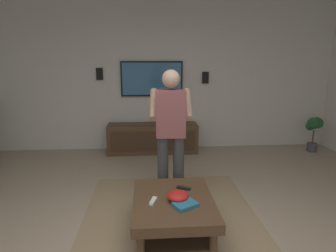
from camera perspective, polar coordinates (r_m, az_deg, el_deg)
The scene contains 15 objects.
wall_back_tv at distance 5.66m, azimuth -3.06°, elevation 9.87°, with size 0.10×7.26×2.87m, color silver.
area_rug at distance 3.33m, azimuth 0.71°, elevation -18.65°, with size 2.46×1.97×0.01m, color #9E8460.
coffee_table at distance 3.01m, azimuth 1.04°, elevation -15.99°, with size 1.00×0.80×0.40m.
media_console at distance 5.52m, azimuth -3.05°, elevation -2.44°, with size 0.45×1.70×0.55m.
tv at distance 5.57m, azimuth -3.23°, elevation 9.34°, with size 0.05×1.18×0.66m.
person_standing at distance 3.58m, azimuth 0.56°, elevation -0.24°, with size 0.55×0.56×1.64m.
potted_plant_short at distance 6.15m, azimuth 27.00°, elevation -0.29°, with size 0.28×0.30×0.69m.
bowl at distance 2.91m, azimuth 1.99°, elevation -13.72°, with size 0.21×0.21×0.10m, color red.
remote_white at distance 2.90m, azimuth -2.97°, elevation -14.61°, with size 0.15×0.04×0.02m, color white.
remote_black at distance 3.16m, azimuth 3.14°, elevation -12.15°, with size 0.15×0.04×0.02m, color black.
remote_grey at distance 2.99m, azimuth 2.10°, elevation -13.73°, with size 0.15×0.04×0.02m, color slate.
book at distance 2.83m, azimuth 3.44°, elevation -15.29°, with size 0.22×0.16×0.04m, color teal.
vase_round at distance 5.48m, azimuth 0.31°, elevation 1.60°, with size 0.22×0.22×0.22m, color red.
wall_speaker_left at distance 5.69m, azimuth 7.41°, elevation 9.50°, with size 0.06×0.12×0.22m, color black.
wall_speaker_right at distance 5.65m, azimuth -13.42°, elevation 10.03°, with size 0.06×0.12×0.22m, color black.
Camera 1 is at (-2.22, 0.09, 1.77)m, focal length 30.73 mm.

